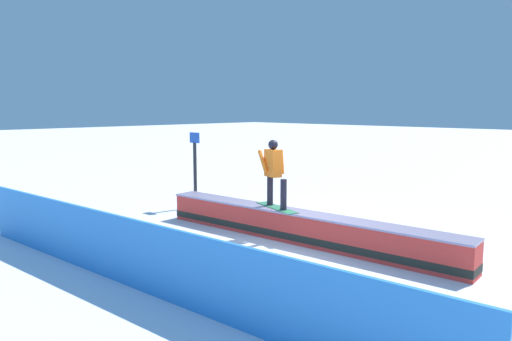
% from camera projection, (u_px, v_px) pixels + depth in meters
% --- Properties ---
extents(ground_plane, '(120.00, 120.00, 0.00)m').
position_uv_depth(ground_plane, '(298.00, 242.00, 10.40)').
color(ground_plane, white).
extents(grind_box, '(7.38, 1.17, 0.67)m').
position_uv_depth(grind_box, '(299.00, 228.00, 10.36)').
color(grind_box, red).
rests_on(grind_box, ground_plane).
extents(snowboarder, '(1.43, 0.70, 1.52)m').
position_uv_depth(snowboarder, '(274.00, 171.00, 10.69)').
color(snowboarder, '#368056').
rests_on(snowboarder, grind_box).
extents(safety_fence, '(10.46, 0.87, 1.14)m').
position_uv_depth(safety_fence, '(142.00, 256.00, 7.52)').
color(safety_fence, '#2F85E4').
rests_on(safety_fence, ground_plane).
extents(trail_marker, '(0.40, 0.10, 2.19)m').
position_uv_depth(trail_marker, '(195.00, 168.00, 13.81)').
color(trail_marker, '#262628').
rests_on(trail_marker, ground_plane).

